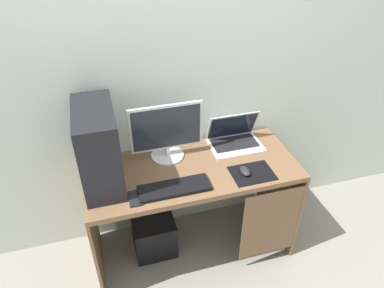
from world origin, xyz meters
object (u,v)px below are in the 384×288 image
pc_tower (99,147)px  subwoofer (154,234)px  monitor (167,133)px  laptop (234,138)px  keyboard (174,188)px  cell_phone (135,198)px  mouse_left (245,171)px

pc_tower → subwoofer: pc_tower is taller
monitor → subwoofer: bearing=-148.7°
laptop → keyboard: (-0.51, -0.34, -0.03)m
monitor → keyboard: monitor is taller
cell_phone → pc_tower: bearing=124.9°
mouse_left → cell_phone: (-0.68, -0.03, -0.02)m
laptop → monitor: bearing=-178.0°
mouse_left → subwoofer: bearing=159.2°
pc_tower → mouse_left: 0.88m
pc_tower → mouse_left: pc_tower is taller
mouse_left → subwoofer: mouse_left is taller
monitor → subwoofer: monitor is taller
pc_tower → subwoofer: (0.27, 0.03, -0.84)m
pc_tower → cell_phone: bearing=-55.1°
mouse_left → cell_phone: mouse_left is taller
laptop → subwoofer: laptop is taller
pc_tower → monitor: 0.44m
laptop → mouse_left: laptop is taller
mouse_left → subwoofer: 0.86m
pc_tower → cell_phone: size_ratio=3.71×
cell_phone → subwoofer: 0.66m
laptop → subwoofer: bearing=-170.3°
pc_tower → laptop: bearing=8.8°
pc_tower → subwoofer: size_ratio=1.67×
laptop → keyboard: size_ratio=0.83×
laptop → cell_phone: (-0.74, -0.35, -0.04)m
subwoofer → cell_phone: bearing=-115.9°
keyboard → subwoofer: keyboard is taller
keyboard → laptop: bearing=33.9°
mouse_left → monitor: bearing=143.8°
monitor → laptop: monitor is taller
cell_phone → subwoofer: bearing=64.1°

